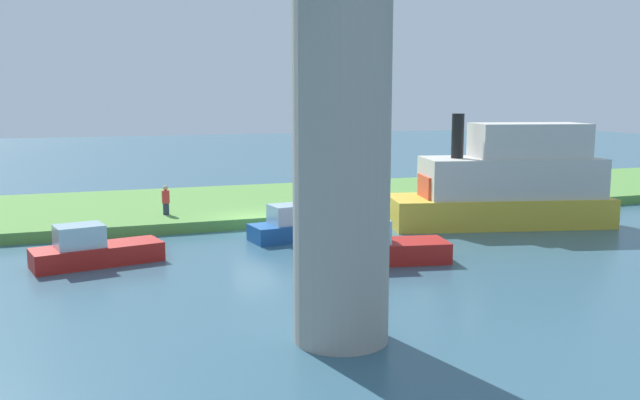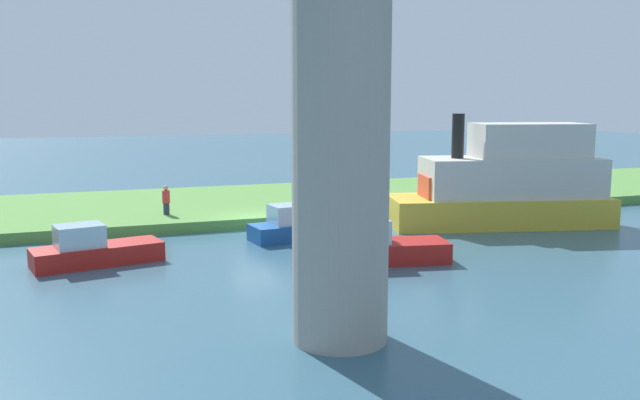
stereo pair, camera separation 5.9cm
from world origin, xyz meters
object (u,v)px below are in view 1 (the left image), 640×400
object	(u,v)px
bridge_pylon	(342,126)
motorboat_white	(506,184)
mooring_post	(306,203)
motorboat_red	(93,250)
houseboat_blue	(377,246)
pontoon_yellow	(300,226)
person_on_bank	(166,200)

from	to	relation	value
bridge_pylon	motorboat_white	xyz separation A→B (m)	(-12.93, -11.78, -3.37)
mooring_post	motorboat_red	bearing A→B (deg)	29.59
houseboat_blue	pontoon_yellow	bearing A→B (deg)	-74.12
mooring_post	motorboat_red	size ratio (longest dim) A/B	0.17
person_on_bank	motorboat_white	xyz separation A→B (m)	(-15.13, 5.31, 0.74)
pontoon_yellow	motorboat_red	size ratio (longest dim) A/B	0.99
bridge_pylon	motorboat_white	world-z (taller)	bridge_pylon
person_on_bank	mooring_post	distance (m)	6.65
mooring_post	houseboat_blue	distance (m)	8.73
mooring_post	pontoon_yellow	xyz separation A→B (m)	(1.54, 3.85, -0.36)
person_on_bank	motorboat_white	distance (m)	16.05
motorboat_white	houseboat_blue	size ratio (longest dim) A/B	2.10
pontoon_yellow	motorboat_red	xyz separation A→B (m)	(8.41, 1.80, -0.00)
mooring_post	motorboat_white	distance (m)	9.55
houseboat_blue	motorboat_red	bearing A→B (deg)	-17.38
motorboat_white	motorboat_red	world-z (taller)	motorboat_white
person_on_bank	motorboat_white	size ratio (longest dim) A/B	0.13
person_on_bank	houseboat_blue	world-z (taller)	person_on_bank
person_on_bank	pontoon_yellow	world-z (taller)	person_on_bank
person_on_bank	motorboat_red	xyz separation A→B (m)	(3.44, 6.95, -0.66)
person_on_bank	motorboat_red	distance (m)	7.78
houseboat_blue	motorboat_red	xyz separation A→B (m)	(9.79, -3.07, -0.05)
motorboat_red	bridge_pylon	bearing A→B (deg)	119.05
person_on_bank	pontoon_yellow	size ratio (longest dim) A/B	0.30
mooring_post	motorboat_white	world-z (taller)	motorboat_white
bridge_pylon	motorboat_red	bearing A→B (deg)	-60.95
pontoon_yellow	houseboat_blue	xyz separation A→B (m)	(-1.38, 4.87, 0.04)
pontoon_yellow	motorboat_red	distance (m)	8.60
bridge_pylon	pontoon_yellow	xyz separation A→B (m)	(-2.78, -11.94, -4.78)
pontoon_yellow	houseboat_blue	distance (m)	5.06
pontoon_yellow	person_on_bank	bearing A→B (deg)	-46.01
bridge_pylon	person_on_bank	distance (m)	17.72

